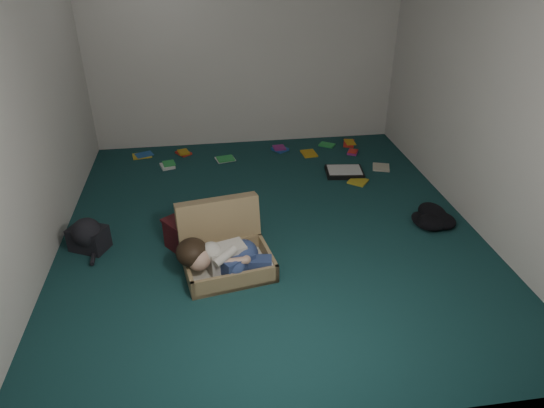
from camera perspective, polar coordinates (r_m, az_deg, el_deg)
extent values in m
plane|color=#14393A|center=(4.83, -0.26, -2.74)|extent=(4.50, 4.50, 0.00)
plane|color=silver|center=(6.44, -3.25, 18.09)|extent=(4.50, 0.00, 4.50)
plane|color=silver|center=(2.28, 7.71, -5.13)|extent=(4.50, 0.00, 4.50)
plane|color=silver|center=(4.47, -26.98, 9.72)|extent=(0.00, 4.50, 4.50)
plane|color=silver|center=(4.96, 23.82, 12.14)|extent=(0.00, 4.50, 4.50)
cube|color=#977D53|center=(4.20, -5.11, -7.13)|extent=(0.81, 0.64, 0.17)
cube|color=silver|center=(4.22, -5.08, -7.59)|extent=(0.74, 0.57, 0.02)
cube|color=#977D53|center=(4.37, -6.27, -2.69)|extent=(0.76, 0.35, 0.54)
cube|color=beige|center=(4.12, -5.38, -6.31)|extent=(0.35, 0.27, 0.23)
sphere|color=tan|center=(4.03, -8.61, -6.40)|extent=(0.20, 0.20, 0.20)
ellipsoid|color=black|center=(4.05, -9.39, -5.62)|extent=(0.26, 0.28, 0.23)
ellipsoid|color=navy|center=(4.16, -3.29, -5.85)|extent=(0.24, 0.28, 0.23)
cube|color=navy|center=(4.06, -4.01, -7.08)|extent=(0.30, 0.26, 0.15)
cube|color=navy|center=(4.10, -1.81, -7.06)|extent=(0.27, 0.16, 0.12)
sphere|color=white|center=(4.15, -0.60, -6.79)|extent=(0.12, 0.12, 0.12)
sphere|color=white|center=(4.10, -0.28, -7.49)|extent=(0.11, 0.11, 0.11)
cylinder|color=tan|center=(3.99, -4.22, -6.73)|extent=(0.20, 0.09, 0.07)
cube|color=#410D11|center=(4.56, -9.46, -3.29)|extent=(0.52, 0.50, 0.27)
cube|color=#410D11|center=(4.49, -9.61, -1.71)|extent=(0.54, 0.53, 0.02)
cube|color=black|center=(5.93, 8.50, 3.75)|extent=(0.48, 0.38, 0.06)
cube|color=white|center=(5.92, 8.52, 4.02)|extent=(0.43, 0.33, 0.01)
cube|color=gold|center=(6.57, -15.04, 5.52)|extent=(0.21, 0.15, 0.02)
cube|color=red|center=(6.53, -10.37, 5.90)|extent=(0.26, 0.25, 0.02)
cube|color=white|center=(6.29, -5.53, 5.32)|extent=(0.20, 0.24, 0.02)
cube|color=#1D52A0|center=(6.53, 0.95, 6.42)|extent=(0.22, 0.25, 0.02)
cube|color=gold|center=(6.43, 4.37, 5.95)|extent=(0.26, 0.24, 0.02)
cube|color=green|center=(6.72, 6.48, 6.92)|extent=(0.22, 0.17, 0.02)
cube|color=#8C2377|center=(6.53, 9.46, 5.99)|extent=(0.26, 0.25, 0.02)
cube|color=beige|center=(6.18, 12.71, 4.24)|extent=(0.19, 0.23, 0.02)
cube|color=gold|center=(5.77, 10.08, 2.64)|extent=(0.23, 0.25, 0.02)
cube|color=red|center=(6.80, 9.01, 7.01)|extent=(0.25, 0.23, 0.02)
cube|color=white|center=(6.19, -12.20, 4.36)|extent=(0.23, 0.19, 0.02)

